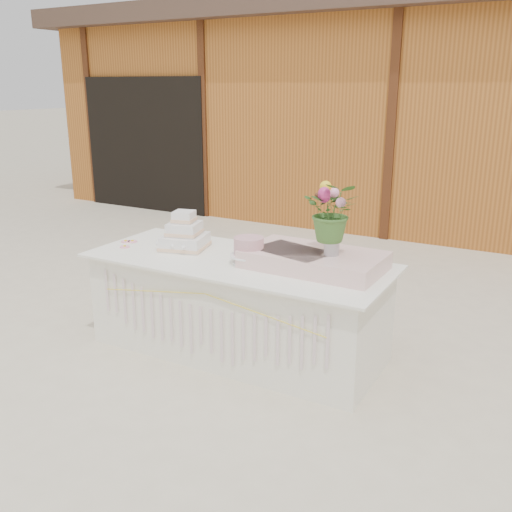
{
  "coord_description": "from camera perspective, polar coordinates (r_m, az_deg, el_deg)",
  "views": [
    {
      "loc": [
        2.18,
        -3.62,
        2.07
      ],
      "look_at": [
        0.0,
        0.3,
        0.72
      ],
      "focal_mm": 40.0,
      "sensor_mm": 36.0,
      "label": 1
    }
  ],
  "objects": [
    {
      "name": "ground",
      "position": [
        4.71,
        -1.8,
        -9.35
      ],
      "size": [
        80.0,
        80.0,
        0.0
      ],
      "primitive_type": "plane",
      "color": "beige",
      "rests_on": "ground"
    },
    {
      "name": "barn",
      "position": [
        9.87,
        16.71,
        13.79
      ],
      "size": [
        12.6,
        4.6,
        3.3
      ],
      "color": "#A76123",
      "rests_on": "ground"
    },
    {
      "name": "cake_table",
      "position": [
        4.55,
        -1.87,
        -4.99
      ],
      "size": [
        2.4,
        1.0,
        0.77
      ],
      "color": "white",
      "rests_on": "ground"
    },
    {
      "name": "wedding_cake",
      "position": [
        4.73,
        -7.15,
        2.0
      ],
      "size": [
        0.43,
        0.43,
        0.32
      ],
      "rotation": [
        0.0,
        0.0,
        0.25
      ],
      "color": "white",
      "rests_on": "cake_table"
    },
    {
      "name": "pink_cake_stand",
      "position": [
        4.29,
        -0.73,
        0.69
      ],
      "size": [
        0.29,
        0.29,
        0.21
      ],
      "color": "white",
      "rests_on": "cake_table"
    },
    {
      "name": "satin_runner",
      "position": [
        4.23,
        5.81,
        -0.37
      ],
      "size": [
        1.02,
        0.61,
        0.13
      ],
      "primitive_type": "cube",
      "rotation": [
        0.0,
        0.0,
        -0.02
      ],
      "color": "beige",
      "rests_on": "cake_table"
    },
    {
      "name": "flower_vase",
      "position": [
        4.12,
        7.59,
        1.12
      ],
      "size": [
        0.11,
        0.11,
        0.15
      ],
      "primitive_type": "cylinder",
      "color": "#A7A7AC",
      "rests_on": "satin_runner"
    },
    {
      "name": "bouquet",
      "position": [
        4.05,
        7.75,
        5.12
      ],
      "size": [
        0.46,
        0.42,
        0.44
      ],
      "primitive_type": "imported",
      "rotation": [
        0.0,
        0.0,
        0.23
      ],
      "color": "#3C6729",
      "rests_on": "flower_vase"
    },
    {
      "name": "loose_flowers",
      "position": [
        5.03,
        -11.81,
        1.53
      ],
      "size": [
        0.27,
        0.42,
        0.02
      ],
      "primitive_type": null,
      "rotation": [
        0.0,
        0.0,
        0.31
      ],
      "color": "#FF9BBA",
      "rests_on": "cake_table"
    }
  ]
}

